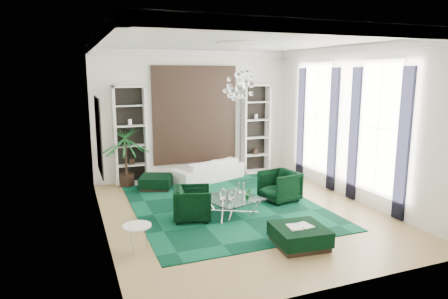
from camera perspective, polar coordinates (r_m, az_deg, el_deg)
name	(u,v)px	position (r m, az deg, el deg)	size (l,w,h in m)	color
floor	(241,212)	(9.25, 2.48, -8.97)	(6.00, 7.00, 0.02)	tan
ceiling	(243,40)	(8.74, 2.69, 15.32)	(6.00, 7.00, 0.02)	white
wall_back	(195,115)	(12.06, -4.23, 4.98)	(6.00, 0.02, 3.80)	white
wall_front	(344,162)	(5.82, 16.78, -1.78)	(6.00, 0.02, 3.80)	white
wall_left	(99,138)	(8.06, -17.37, 1.61)	(0.02, 7.00, 3.80)	white
wall_right	(353,124)	(10.38, 17.98, 3.53)	(0.02, 7.00, 3.80)	white
crown_molding	(243,46)	(8.73, 2.69, 14.60)	(6.00, 7.00, 0.18)	white
ceiling_medallion	(237,43)	(9.01, 1.88, 14.94)	(0.90, 0.90, 0.05)	white
tapestry	(195,115)	(12.01, -4.16, 4.95)	(2.50, 0.06, 2.80)	black
shelving_left	(130,136)	(11.51, -13.22, 1.92)	(0.90, 0.38, 2.80)	white
shelving_right	(256,129)	(12.65, 4.55, 2.96)	(0.90, 0.38, 2.80)	white
painting	(99,136)	(8.67, -17.39, 1.88)	(0.04, 1.30, 1.60)	black
window_near	(379,128)	(9.69, 21.24, 2.84)	(0.03, 1.10, 2.90)	white
curtain_near_a	(403,145)	(9.15, 24.26, 0.60)	(0.07, 0.30, 3.25)	black
curtain_near_b	(354,134)	(10.29, 18.08, 2.05)	(0.07, 0.30, 3.25)	black
window_far	(317,118)	(11.56, 13.20, 4.47)	(0.03, 1.10, 2.90)	white
curtain_far_a	(333,130)	(10.94, 15.30, 2.70)	(0.07, 0.30, 3.25)	black
curtain_far_b	(301,123)	(12.21, 10.94, 3.70)	(0.07, 0.30, 3.25)	black
rug	(225,206)	(9.63, 0.19, -8.04)	(4.20, 5.00, 0.02)	black
sofa	(207,170)	(11.77, -2.37, -2.95)	(2.21, 0.86, 0.65)	white
armchair_left	(192,204)	(8.69, -4.53, -7.70)	(0.78, 0.80, 0.73)	black
armchair_right	(280,186)	(10.00, 7.94, -5.20)	(0.81, 0.83, 0.76)	black
coffee_table	(232,206)	(9.04, 1.10, -8.08)	(1.13, 1.13, 0.39)	white
ottoman_side	(156,182)	(11.12, -9.67, -4.66)	(0.83, 0.83, 0.37)	black
ottoman_front	(299,236)	(7.61, 10.72, -12.08)	(0.92, 0.92, 0.37)	black
book	(300,226)	(7.54, 10.77, -10.67)	(0.46, 0.31, 0.03)	white
side_table	(137,239)	(7.39, -12.26, -12.36)	(0.51, 0.51, 0.49)	white
palm	(125,147)	(11.37, -13.90, 0.29)	(1.38, 1.38, 2.21)	#196529
chandelier	(241,86)	(9.11, 2.43, 9.10)	(0.81, 0.81, 0.73)	white
table_plant	(248,194)	(8.84, 3.40, -6.35)	(0.14, 0.11, 0.25)	#196529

